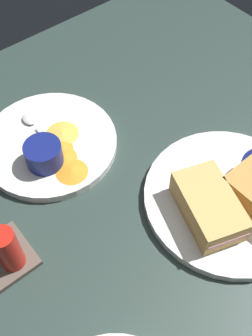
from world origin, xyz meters
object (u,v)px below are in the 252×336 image
at_px(spoon_by_dark_ramekin, 233,196).
at_px(spoon_by_gravy_ramekin, 33,123).
at_px(plate_chips_companion, 50,143).
at_px(plate_sandwich_main, 228,198).
at_px(sandwich_half_near, 209,206).
at_px(condiment_caddy, 0,252).
at_px(ramekin_light_gravy, 44,154).

xyz_separation_m(spoon_by_dark_ramekin, spoon_by_gravy_ramekin, (0.35, 0.17, 0.00)).
bearing_deg(spoon_by_dark_ramekin, plate_chips_companion, 29.98).
distance_m(plate_sandwich_main, spoon_by_gravy_ramekin, 0.38).
bearing_deg(spoon_by_dark_ramekin, plate_sandwich_main, 34.02).
bearing_deg(spoon_by_gravy_ramekin, sandwich_half_near, -161.29).
relative_size(spoon_by_dark_ramekin, condiment_caddy, 1.05).
height_order(spoon_by_dark_ramekin, condiment_caddy, condiment_caddy).
distance_m(plate_chips_companion, ramekin_light_gravy, 0.06).
xyz_separation_m(sandwich_half_near, ramekin_light_gravy, (0.25, 0.14, -0.00)).
height_order(sandwich_half_near, plate_chips_companion, sandwich_half_near).
bearing_deg(plate_sandwich_main, condiment_caddy, 67.62).
height_order(plate_chips_companion, condiment_caddy, condiment_caddy).
distance_m(ramekin_light_gravy, condiment_caddy, 0.19).
xyz_separation_m(sandwich_half_near, plate_chips_companion, (0.29, 0.11, -0.03)).
relative_size(plate_sandwich_main, spoon_by_gravy_ramekin, 2.89).
xyz_separation_m(plate_sandwich_main, condiment_caddy, (0.14, 0.35, 0.03)).
bearing_deg(ramekin_light_gravy, spoon_by_gravy_ramekin, -17.87).
distance_m(spoon_by_dark_ramekin, plate_chips_companion, 0.34).
distance_m(spoon_by_dark_ramekin, spoon_by_gravy_ramekin, 0.39).
relative_size(sandwich_half_near, plate_chips_companion, 0.59).
relative_size(sandwich_half_near, condiment_caddy, 1.56).
bearing_deg(plate_sandwich_main, plate_chips_companion, 29.91).
height_order(plate_chips_companion, spoon_by_gravy_ramekin, spoon_by_gravy_ramekin).
distance_m(sandwich_half_near, spoon_by_gravy_ramekin, 0.36).
relative_size(spoon_by_dark_ramekin, spoon_by_gravy_ramekin, 1.00).
height_order(plate_sandwich_main, ramekin_light_gravy, ramekin_light_gravy).
xyz_separation_m(plate_sandwich_main, spoon_by_dark_ramekin, (-0.00, -0.00, 0.01)).
relative_size(plate_sandwich_main, ramekin_light_gravy, 4.36).
height_order(plate_chips_companion, ramekin_light_gravy, ramekin_light_gravy).
height_order(plate_sandwich_main, plate_chips_companion, same).
bearing_deg(ramekin_light_gravy, plate_sandwich_main, -141.95).
height_order(sandwich_half_near, spoon_by_gravy_ramekin, sandwich_half_near).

